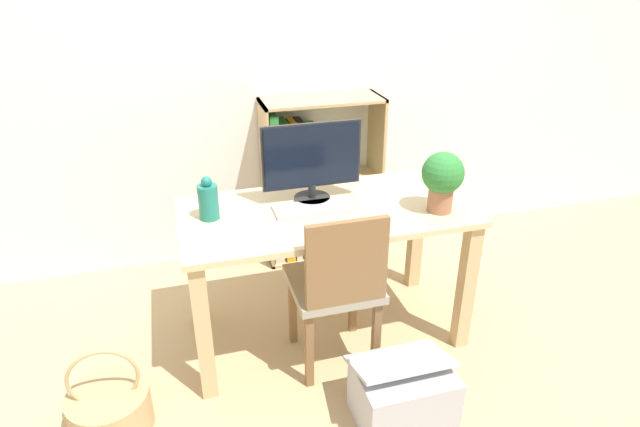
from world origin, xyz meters
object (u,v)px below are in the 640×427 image
at_px(potted_plant, 442,178).
at_px(chair, 337,284).
at_px(basket, 110,409).
at_px(bookshelf, 303,187).
at_px(storage_box, 403,394).
at_px(monitor, 312,159).
at_px(vase, 208,200).
at_px(keyboard, 312,208).

xyz_separation_m(potted_plant, chair, (-0.53, -0.09, -0.43)).
bearing_deg(basket, bookshelf, 45.87).
relative_size(bookshelf, basket, 2.50).
bearing_deg(storage_box, potted_plant, 54.00).
bearing_deg(chair, monitor, 96.01).
height_order(vase, storage_box, vase).
xyz_separation_m(bookshelf, storage_box, (0.05, -1.48, -0.34)).
xyz_separation_m(keyboard, vase, (-0.47, 0.04, 0.08)).
relative_size(vase, basket, 0.50).
height_order(potted_plant, storage_box, potted_plant).
bearing_deg(monitor, bookshelf, 79.35).
distance_m(keyboard, potted_plant, 0.62).
distance_m(chair, storage_box, 0.55).
height_order(monitor, keyboard, monitor).
bearing_deg(potted_plant, keyboard, 163.09).
xyz_separation_m(potted_plant, bookshelf, (-0.41, 0.98, -0.41)).
bearing_deg(keyboard, basket, -159.02).
bearing_deg(monitor, storage_box, -77.05).
bearing_deg(basket, storage_box, -13.90).
bearing_deg(monitor, basket, -154.27).
bearing_deg(keyboard, potted_plant, -16.91).
bearing_deg(keyboard, monitor, 75.21).
distance_m(monitor, bookshelf, 0.84).
height_order(monitor, storage_box, monitor).
distance_m(monitor, basket, 1.40).
relative_size(monitor, vase, 2.35).
distance_m(bookshelf, storage_box, 1.52).
bearing_deg(vase, potted_plant, -11.76).
distance_m(keyboard, basket, 1.23).
bearing_deg(storage_box, bookshelf, 91.96).
bearing_deg(chair, bookshelf, 87.64).
distance_m(bookshelf, basket, 1.69).
xyz_separation_m(vase, potted_plant, (1.05, -0.22, 0.08)).
height_order(basket, storage_box, basket).
relative_size(chair, bookshelf, 0.82).
xyz_separation_m(vase, basket, (-0.51, -0.42, -0.71)).
xyz_separation_m(monitor, vase, (-0.50, -0.07, -0.12)).
bearing_deg(monitor, chair, -87.79).
relative_size(keyboard, vase, 1.77).
height_order(keyboard, vase, vase).
bearing_deg(basket, monitor, 25.73).
xyz_separation_m(monitor, bookshelf, (0.13, 0.69, -0.45)).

